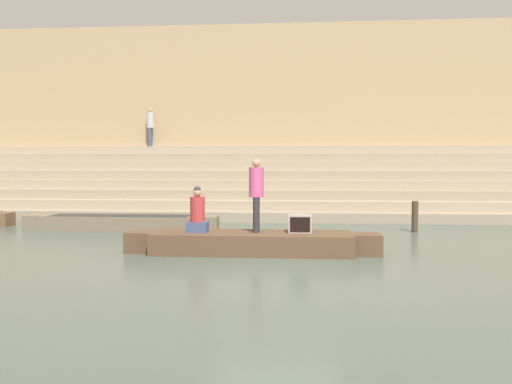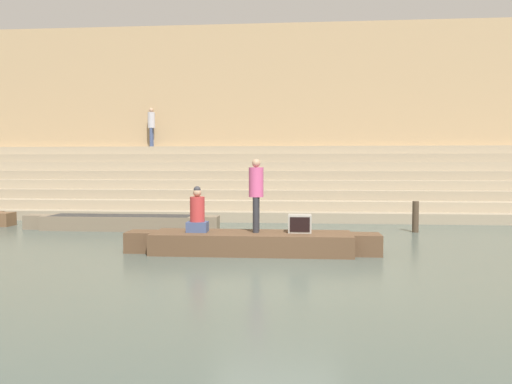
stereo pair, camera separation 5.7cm
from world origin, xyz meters
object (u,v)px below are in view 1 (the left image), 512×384
tv_set (300,223)px  moored_boat_shore (121,222)px  person_on_steps (150,124)px  rowboat_main (252,242)px  person_rowing (197,214)px  person_standing (256,190)px  mooring_post (415,217)px

tv_set → moored_boat_shore: bearing=143.5°
tv_set → person_on_steps: (-6.89, 11.07, 3.28)m
rowboat_main → moored_boat_shore: 6.06m
tv_set → person_on_steps: person_on_steps is taller
tv_set → person_rowing: bearing=179.7°
person_standing → person_rowing: (-1.41, -0.08, -0.57)m
person_on_steps → rowboat_main: bearing=-116.9°
person_standing → tv_set: 1.31m
person_standing → mooring_post: (4.64, 3.98, -1.02)m
rowboat_main → moored_boat_shore: size_ratio=0.95×
person_standing → moored_boat_shore: 6.21m
tv_set → mooring_post: mooring_post is taller
rowboat_main → moored_boat_shore: rowboat_main is taller
rowboat_main → tv_set: tv_set is taller
person_rowing → tv_set: size_ratio=2.02×
moored_boat_shore → mooring_post: (9.36, 0.14, 0.24)m
person_rowing → mooring_post: size_ratio=1.14×
person_rowing → moored_boat_shore: (-3.31, 3.92, -0.69)m
moored_boat_shore → tv_set: bearing=-31.1°
person_standing → person_rowing: size_ratio=1.59×
person_rowing → rowboat_main: bearing=7.1°
person_rowing → person_on_steps: bearing=119.0°
rowboat_main → person_on_steps: size_ratio=3.35×
rowboat_main → person_standing: person_standing is taller
tv_set → person_on_steps: size_ratio=0.30×
moored_boat_shore → person_standing: bearing=-36.8°
person_standing → person_on_steps: bearing=133.6°
person_on_steps → mooring_post: bearing=-88.3°
person_standing → person_on_steps: (-5.85, 11.10, 2.49)m
rowboat_main → tv_set: size_ratio=11.07×
person_rowing → moored_boat_shore: size_ratio=0.17×
rowboat_main → person_on_steps: (-5.75, 11.19, 3.73)m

